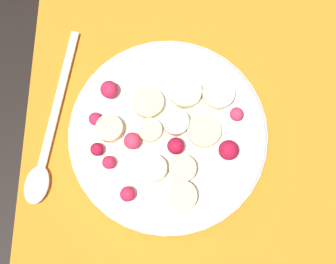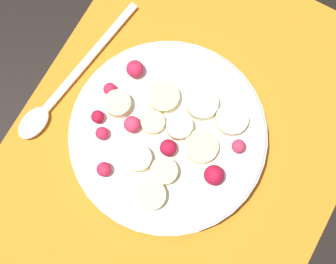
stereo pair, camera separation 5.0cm
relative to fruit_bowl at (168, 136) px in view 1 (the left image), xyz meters
The scene contains 4 objects.
ground_plane 0.04m from the fruit_bowl, 46.44° to the right, with size 3.00×3.00×0.00m, color black.
placemat 0.03m from the fruit_bowl, 46.44° to the right, with size 0.46×0.37×0.01m.
fruit_bowl is the anchor object (origin of this frame).
spoon 0.14m from the fruit_bowl, 97.94° to the left, with size 0.21×0.05×0.01m.
Camera 1 is at (-0.12, 0.01, 0.54)m, focal length 50.00 mm.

